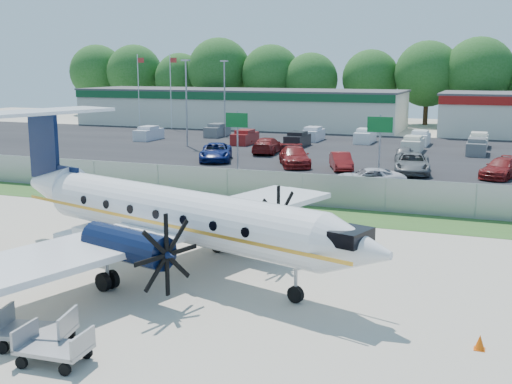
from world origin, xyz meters
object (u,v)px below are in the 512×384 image
(baggage_cart_far, at_px, (36,330))
(baggage_cart_near, at_px, (54,348))
(pushback_tug, at_px, (85,239))
(aircraft, at_px, (170,213))

(baggage_cart_far, bearing_deg, baggage_cart_near, -30.71)
(pushback_tug, xyz_separation_m, baggage_cart_near, (5.89, -9.74, -0.13))
(baggage_cart_near, bearing_deg, aircraft, 96.61)
(pushback_tug, distance_m, baggage_cart_far, 10.14)
(aircraft, relative_size, baggage_cart_near, 9.88)
(pushback_tug, xyz_separation_m, baggage_cart_far, (4.65, -9.01, -0.08))
(baggage_cart_near, relative_size, baggage_cart_far, 0.85)
(baggage_cart_near, distance_m, baggage_cart_far, 1.44)
(aircraft, height_order, pushback_tug, aircraft)
(aircraft, xyz_separation_m, baggage_cart_near, (1.03, -8.90, -1.93))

